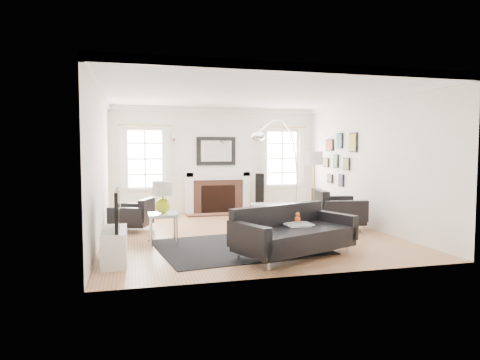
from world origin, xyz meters
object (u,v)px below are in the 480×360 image
object	(u,v)px
arc_floor_lamp	(279,163)
coffee_table	(274,206)
gourd_lamp	(163,195)
fireplace	(217,193)
armchair_left	(134,216)
armchair_right	(336,211)
sofa	(292,234)

from	to	relation	value
arc_floor_lamp	coffee_table	bearing A→B (deg)	-117.10
coffee_table	arc_floor_lamp	size ratio (longest dim) A/B	0.38
gourd_lamp	arc_floor_lamp	distance (m)	3.91
fireplace	gourd_lamp	xyz separation A→B (m)	(-1.66, -3.45, 0.35)
fireplace	armchair_left	world-z (taller)	fireplace
fireplace	armchair_left	xyz separation A→B (m)	(-2.15, -1.97, -0.23)
armchair_left	armchair_right	bearing A→B (deg)	-12.00
armchair_left	armchair_right	xyz separation A→B (m)	(4.12, -0.88, 0.08)
sofa	armchair_left	distance (m)	3.67
fireplace	arc_floor_lamp	xyz separation A→B (m)	(1.35, -1.01, 0.82)
fireplace	arc_floor_lamp	size ratio (longest dim) A/B	0.68
armchair_right	gourd_lamp	size ratio (longest dim) A/B	2.06
armchair_left	armchair_right	distance (m)	4.21
coffee_table	armchair_right	bearing A→B (deg)	-48.40
arc_floor_lamp	gourd_lamp	bearing A→B (deg)	-140.89
armchair_right	arc_floor_lamp	xyz separation A→B (m)	(-0.63, 1.84, 0.97)
armchair_left	gourd_lamp	distance (m)	1.66
sofa	coffee_table	bearing A→B (deg)	76.45
armchair_right	armchair_left	bearing A→B (deg)	168.00
armchair_right	gourd_lamp	bearing A→B (deg)	-170.54
armchair_left	arc_floor_lamp	bearing A→B (deg)	15.44
armchair_right	gourd_lamp	distance (m)	3.72
fireplace	gourd_lamp	size ratio (longest dim) A/B	3.00
armchair_right	coffee_table	distance (m)	1.50
sofa	armchair_right	bearing A→B (deg)	47.87
armchair_left	coffee_table	world-z (taller)	armchair_left
armchair_left	sofa	bearing A→B (deg)	-49.28
coffee_table	gourd_lamp	distance (m)	3.19
coffee_table	armchair_left	bearing A→B (deg)	-175.52
fireplace	coffee_table	distance (m)	1.99
coffee_table	arc_floor_lamp	world-z (taller)	arc_floor_lamp
sofa	gourd_lamp	world-z (taller)	gourd_lamp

